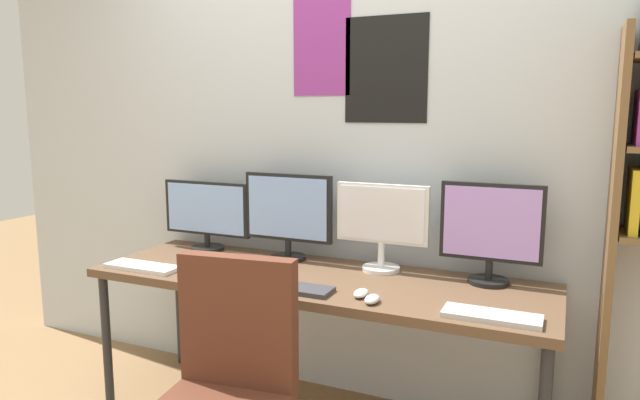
% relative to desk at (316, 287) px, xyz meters
% --- Properties ---
extents(wall_back, '(4.54, 0.11, 2.60)m').
position_rel_desk_xyz_m(wall_back, '(0.00, 0.42, 0.61)').
color(wall_back, silver).
rests_on(wall_back, ground_plane).
extents(desk, '(2.14, 0.68, 0.74)m').
position_rel_desk_xyz_m(desk, '(0.00, 0.00, 0.00)').
color(desk, brown).
rests_on(desk, ground_plane).
extents(monitor_far_left, '(0.53, 0.18, 0.38)m').
position_rel_desk_xyz_m(monitor_far_left, '(-0.75, 0.21, 0.26)').
color(monitor_far_left, black).
rests_on(monitor_far_left, desk).
extents(monitor_center_left, '(0.48, 0.18, 0.44)m').
position_rel_desk_xyz_m(monitor_center_left, '(-0.25, 0.21, 0.29)').
color(monitor_center_left, black).
rests_on(monitor_center_left, desk).
extents(monitor_center_right, '(0.45, 0.18, 0.42)m').
position_rel_desk_xyz_m(monitor_center_right, '(0.25, 0.21, 0.29)').
color(monitor_center_right, silver).
rests_on(monitor_center_right, desk).
extents(monitor_far_right, '(0.44, 0.18, 0.45)m').
position_rel_desk_xyz_m(monitor_far_right, '(0.75, 0.21, 0.30)').
color(monitor_far_right, black).
rests_on(monitor_far_right, desk).
extents(keyboard_left, '(0.38, 0.13, 0.02)m').
position_rel_desk_xyz_m(keyboard_left, '(-0.82, -0.23, 0.06)').
color(keyboard_left, silver).
rests_on(keyboard_left, desk).
extents(keyboard_center, '(0.34, 0.13, 0.02)m').
position_rel_desk_xyz_m(keyboard_center, '(0.00, -0.23, 0.06)').
color(keyboard_center, '#38383D').
rests_on(keyboard_center, desk).
extents(keyboard_right, '(0.36, 0.13, 0.02)m').
position_rel_desk_xyz_m(keyboard_right, '(0.82, -0.23, 0.06)').
color(keyboard_right, silver).
rests_on(keyboard_right, desk).
extents(mouse_left_side, '(0.06, 0.10, 0.03)m').
position_rel_desk_xyz_m(mouse_left_side, '(0.36, -0.25, 0.07)').
color(mouse_left_side, silver).
rests_on(mouse_left_side, desk).
extents(mouse_right_side, '(0.06, 0.10, 0.03)m').
position_rel_desk_xyz_m(mouse_right_side, '(0.29, -0.20, 0.07)').
color(mouse_right_side, silver).
rests_on(mouse_right_side, desk).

